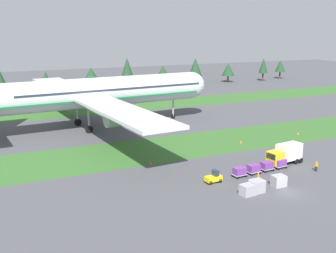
{
  "coord_description": "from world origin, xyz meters",
  "views": [
    {
      "loc": [
        -39.2,
        -43.22,
        23.04
      ],
      "look_at": [
        -5.29,
        29.55,
        4.0
      ],
      "focal_mm": 44.17,
      "sensor_mm": 36.0,
      "label": 1
    }
  ],
  "objects_px": {
    "uld_container_1": "(257,187)",
    "taxiway_marker_2": "(241,142)",
    "uld_container_3": "(279,181)",
    "cargo_dolly_second": "(254,168)",
    "uld_container_0": "(248,190)",
    "airliner": "(92,93)",
    "taxiway_marker_1": "(298,133)",
    "catering_truck": "(285,154)",
    "uld_container_2": "(257,185)",
    "baggage_tug": "(214,177)",
    "taxiway_marker_0": "(151,163)",
    "cargo_dolly_fourth": "(280,163)",
    "cargo_dolly_third": "(267,166)",
    "ground_crew_marshaller": "(316,166)",
    "cargo_dolly_lead": "(239,171)",
    "ground_crew_loader": "(258,177)"
  },
  "relations": [
    {
      "from": "uld_container_1",
      "to": "taxiway_marker_2",
      "type": "xyz_separation_m",
      "value": [
        13.22,
        22.98,
        -0.58
      ]
    },
    {
      "from": "uld_container_3",
      "to": "taxiway_marker_2",
      "type": "xyz_separation_m",
      "value": [
        8.78,
        22.4,
        -0.54
      ]
    },
    {
      "from": "cargo_dolly_second",
      "to": "uld_container_0",
      "type": "bearing_deg",
      "value": 133.99
    },
    {
      "from": "taxiway_marker_2",
      "to": "cargo_dolly_second",
      "type": "bearing_deg",
      "value": -118.61
    },
    {
      "from": "airliner",
      "to": "taxiway_marker_1",
      "type": "xyz_separation_m",
      "value": [
        39.83,
        -25.42,
        -8.23
      ]
    },
    {
      "from": "catering_truck",
      "to": "uld_container_2",
      "type": "distance_m",
      "value": 14.23
    },
    {
      "from": "cargo_dolly_second",
      "to": "taxiway_marker_2",
      "type": "xyz_separation_m",
      "value": [
        8.92,
        16.36,
        -0.62
      ]
    },
    {
      "from": "baggage_tug",
      "to": "uld_container_2",
      "type": "xyz_separation_m",
      "value": [
        3.97,
        -5.53,
        0.02
      ]
    },
    {
      "from": "uld_container_3",
      "to": "taxiway_marker_0",
      "type": "bearing_deg",
      "value": 127.14
    },
    {
      "from": "cargo_dolly_fourth",
      "to": "taxiway_marker_1",
      "type": "xyz_separation_m",
      "value": [
        18.78,
        16.4,
        -0.65
      ]
    },
    {
      "from": "cargo_dolly_fourth",
      "to": "baggage_tug",
      "type": "bearing_deg",
      "value": 90.0
    },
    {
      "from": "cargo_dolly_third",
      "to": "taxiway_marker_2",
      "type": "xyz_separation_m",
      "value": [
        6.03,
        16.13,
        -0.62
      ]
    },
    {
      "from": "taxiway_marker_2",
      "to": "uld_container_2",
      "type": "bearing_deg",
      "value": -119.73
    },
    {
      "from": "uld_container_2",
      "to": "taxiway_marker_1",
      "type": "xyz_separation_m",
      "value": [
        28.49,
        23.01,
        -0.56
      ]
    },
    {
      "from": "ground_crew_marshaller",
      "to": "cargo_dolly_second",
      "type": "bearing_deg",
      "value": -131.26
    },
    {
      "from": "airliner",
      "to": "uld_container_0",
      "type": "bearing_deg",
      "value": 6.02
    },
    {
      "from": "baggage_tug",
      "to": "cargo_dolly_third",
      "type": "relative_size",
      "value": 1.17
    },
    {
      "from": "cargo_dolly_second",
      "to": "uld_container_3",
      "type": "relative_size",
      "value": 1.16
    },
    {
      "from": "airliner",
      "to": "uld_container_3",
      "type": "distance_m",
      "value": 51.29
    },
    {
      "from": "ground_crew_marshaller",
      "to": "uld_container_0",
      "type": "distance_m",
      "value": 16.63
    },
    {
      "from": "cargo_dolly_lead",
      "to": "uld_container_0",
      "type": "distance_m",
      "value": 7.39
    },
    {
      "from": "uld_container_0",
      "to": "uld_container_2",
      "type": "xyz_separation_m",
      "value": [
        2.16,
        0.74,
        0.05
      ]
    },
    {
      "from": "baggage_tug",
      "to": "taxiway_marker_2",
      "type": "xyz_separation_m",
      "value": [
        16.82,
        16.98,
        -0.51
      ]
    },
    {
      "from": "ground_crew_marshaller",
      "to": "taxiway_marker_2",
      "type": "relative_size",
      "value": 2.9
    },
    {
      "from": "airliner",
      "to": "taxiway_marker_2",
      "type": "distance_m",
      "value": 36.39
    },
    {
      "from": "cargo_dolly_third",
      "to": "catering_truck",
      "type": "height_order",
      "value": "catering_truck"
    },
    {
      "from": "uld_container_0",
      "to": "taxiway_marker_1",
      "type": "distance_m",
      "value": 38.78
    },
    {
      "from": "baggage_tug",
      "to": "cargo_dolly_fourth",
      "type": "bearing_deg",
      "value": -90.0
    },
    {
      "from": "cargo_dolly_fourth",
      "to": "uld_container_2",
      "type": "relative_size",
      "value": 1.16
    },
    {
      "from": "cargo_dolly_second",
      "to": "uld_container_2",
      "type": "distance_m",
      "value": 7.3
    },
    {
      "from": "cargo_dolly_fourth",
      "to": "airliner",
      "type": "bearing_deg",
      "value": 22.24
    },
    {
      "from": "uld_container_2",
      "to": "catering_truck",
      "type": "bearing_deg",
      "value": 33.59
    },
    {
      "from": "cargo_dolly_fourth",
      "to": "ground_crew_marshaller",
      "type": "xyz_separation_m",
      "value": [
        4.38,
        -3.84,
        0.03
      ]
    },
    {
      "from": "ground_crew_loader",
      "to": "airliner",
      "type": "bearing_deg",
      "value": 33.41
    },
    {
      "from": "cargo_dolly_lead",
      "to": "cargo_dolly_second",
      "type": "height_order",
      "value": "same"
    },
    {
      "from": "uld_container_2",
      "to": "ground_crew_loader",
      "type": "bearing_deg",
      "value": 49.9
    },
    {
      "from": "baggage_tug",
      "to": "taxiway_marker_2",
      "type": "relative_size",
      "value": 4.49
    },
    {
      "from": "ground_crew_marshaller",
      "to": "uld_container_3",
      "type": "height_order",
      "value": "ground_crew_marshaller"
    },
    {
      "from": "cargo_dolly_lead",
      "to": "uld_container_3",
      "type": "relative_size",
      "value": 1.16
    },
    {
      "from": "catering_truck",
      "to": "ground_crew_loader",
      "type": "distance_m",
      "value": 11.29
    },
    {
      "from": "uld_container_2",
      "to": "taxiway_marker_2",
      "type": "xyz_separation_m",
      "value": [
        12.85,
        22.51,
        -0.53
      ]
    },
    {
      "from": "cargo_dolly_second",
      "to": "ground_crew_marshaller",
      "type": "height_order",
      "value": "ground_crew_marshaller"
    },
    {
      "from": "cargo_dolly_second",
      "to": "uld_container_1",
      "type": "height_order",
      "value": "uld_container_1"
    },
    {
      "from": "cargo_dolly_third",
      "to": "cargo_dolly_fourth",
      "type": "distance_m",
      "value": 2.9
    },
    {
      "from": "catering_truck",
      "to": "uld_container_1",
      "type": "height_order",
      "value": "catering_truck"
    },
    {
      "from": "cargo_dolly_fourth",
      "to": "taxiway_marker_0",
      "type": "xyz_separation_m",
      "value": [
        -19.05,
        11.21,
        -0.65
      ]
    },
    {
      "from": "cargo_dolly_second",
      "to": "taxiway_marker_0",
      "type": "distance_m",
      "value": 17.67
    },
    {
      "from": "ground_crew_marshaller",
      "to": "uld_container_2",
      "type": "relative_size",
      "value": 0.87
    },
    {
      "from": "ground_crew_loader",
      "to": "cargo_dolly_third",
      "type": "bearing_deg",
      "value": -33.05
    },
    {
      "from": "airliner",
      "to": "uld_container_0",
      "type": "height_order",
      "value": "airliner"
    }
  ]
}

